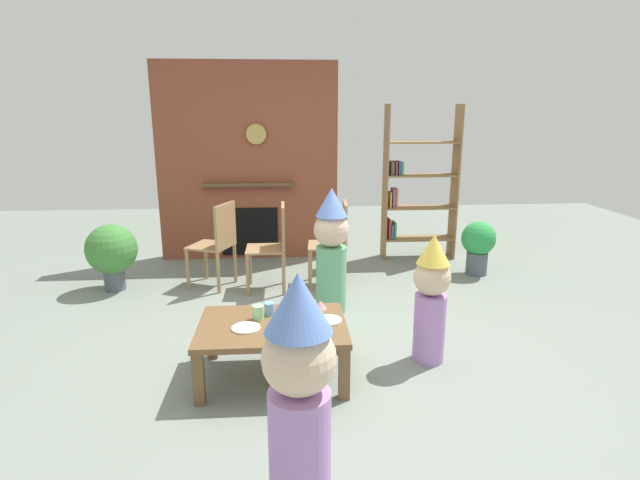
{
  "coord_description": "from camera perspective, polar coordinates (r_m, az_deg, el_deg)",
  "views": [
    {
      "loc": [
        -0.14,
        -3.65,
        1.8
      ],
      "look_at": [
        0.15,
        0.4,
        0.76
      ],
      "focal_mm": 28.02,
      "sensor_mm": 36.0,
      "label": 1
    }
  ],
  "objects": [
    {
      "name": "child_by_the_chairs",
      "position": [
        4.53,
        1.3,
        -0.86
      ],
      "size": [
        0.32,
        0.32,
        1.16
      ],
      "rotation": [
        0.0,
        0.0,
        -1.99
      ],
      "color": "#66B27F",
      "rests_on": "ground_plane"
    },
    {
      "name": "coffee_table",
      "position": [
        3.51,
        -5.45,
        -10.38
      ],
      "size": [
        1.01,
        0.71,
        0.4
      ],
      "color": "brown",
      "rests_on": "ground_plane"
    },
    {
      "name": "brick_fireplace_feature",
      "position": [
        6.29,
        -8.21,
        8.66
      ],
      "size": [
        2.2,
        0.28,
        2.4
      ],
      "color": "brown",
      "rests_on": "ground_plane"
    },
    {
      "name": "bookshelf",
      "position": [
        6.33,
        10.77,
        5.72
      ],
      "size": [
        0.9,
        0.28,
        1.9
      ],
      "color": "olive",
      "rests_on": "ground_plane"
    },
    {
      "name": "paper_cup_near_right",
      "position": [
        3.55,
        -7.07,
        -8.22
      ],
      "size": [
        0.08,
        0.08,
        0.1
      ],
      "primitive_type": "cylinder",
      "color": "#8CD18C",
      "rests_on": "coffee_table"
    },
    {
      "name": "paper_plate_front",
      "position": [
        3.51,
        0.98,
        -9.14
      ],
      "size": [
        0.18,
        0.18,
        0.01
      ],
      "primitive_type": "cylinder",
      "color": "white",
      "rests_on": "coffee_table"
    },
    {
      "name": "ground_plane",
      "position": [
        4.07,
        -1.74,
        -11.92
      ],
      "size": [
        12.0,
        12.0,
        0.0
      ],
      "primitive_type": "plane",
      "color": "gray"
    },
    {
      "name": "dining_chair_middle",
      "position": [
        5.14,
        -5.22,
        -0.24
      ],
      "size": [
        0.4,
        0.4,
        0.9
      ],
      "rotation": [
        0.0,
        0.0,
        3.14
      ],
      "color": "#9E7A51",
      "rests_on": "ground_plane"
    },
    {
      "name": "table_fork",
      "position": [
        3.61,
        -3.39,
        -8.56
      ],
      "size": [
        0.15,
        0.06,
        0.01
      ],
      "primitive_type": "cube",
      "rotation": [
        0.0,
        0.0,
        2.85
      ],
      "color": "silver",
      "rests_on": "coffee_table"
    },
    {
      "name": "child_with_cone_hat",
      "position": [
        2.26,
        -2.39,
        -17.16
      ],
      "size": [
        0.32,
        0.32,
        1.17
      ],
      "rotation": [
        0.0,
        0.0,
        1.69
      ],
      "color": "#B27FCC",
      "rests_on": "ground_plane"
    },
    {
      "name": "paper_cup_center",
      "position": [
        3.39,
        -3.84,
        -9.23
      ],
      "size": [
        0.06,
        0.06,
        0.1
      ],
      "primitive_type": "cylinder",
      "color": "#669EE0",
      "rests_on": "coffee_table"
    },
    {
      "name": "paper_cup_near_left",
      "position": [
        3.62,
        -5.79,
        -7.82
      ],
      "size": [
        0.07,
        0.07,
        0.09
      ],
      "primitive_type": "cylinder",
      "color": "#669EE0",
      "rests_on": "coffee_table"
    },
    {
      "name": "dining_chair_left",
      "position": [
        5.31,
        -11.57,
        -0.0
      ],
      "size": [
        0.52,
        0.52,
        0.9
      ],
      "rotation": [
        0.0,
        0.0,
        2.75
      ],
      "color": "#9E7A51",
      "rests_on": "ground_plane"
    },
    {
      "name": "potted_plant_short",
      "position": [
        5.56,
        -22.7,
        -1.18
      ],
      "size": [
        0.52,
        0.52,
        0.7
      ],
      "color": "#4C5660",
      "rests_on": "ground_plane"
    },
    {
      "name": "birthday_cake_slice",
      "position": [
        3.71,
        0.01,
        -7.39
      ],
      "size": [
        0.1,
        0.1,
        0.06
      ],
      "primitive_type": "cone",
      "color": "pink",
      "rests_on": "coffee_table"
    },
    {
      "name": "potted_plant_tall",
      "position": [
        5.92,
        17.62,
        -0.38
      ],
      "size": [
        0.38,
        0.38,
        0.61
      ],
      "color": "#4C5660",
      "rests_on": "ground_plane"
    },
    {
      "name": "dining_chair_right",
      "position": [
        5.25,
        1.83,
        0.12
      ],
      "size": [
        0.43,
        0.43,
        0.9
      ],
      "rotation": [
        0.0,
        0.0,
        3.07
      ],
      "color": "#9E7A51",
      "rests_on": "ground_plane"
    },
    {
      "name": "paper_plate_rear",
      "position": [
        3.43,
        -8.46,
        -9.9
      ],
      "size": [
        0.19,
        0.19,
        0.01
      ],
      "primitive_type": "cylinder",
      "color": "white",
      "rests_on": "coffee_table"
    },
    {
      "name": "child_in_pink",
      "position": [
        3.73,
        12.57,
        -6.23
      ],
      "size": [
        0.27,
        0.27,
        0.97
      ],
      "rotation": [
        0.0,
        0.0,
        -3.01
      ],
      "color": "#B27FCC",
      "rests_on": "ground_plane"
    }
  ]
}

